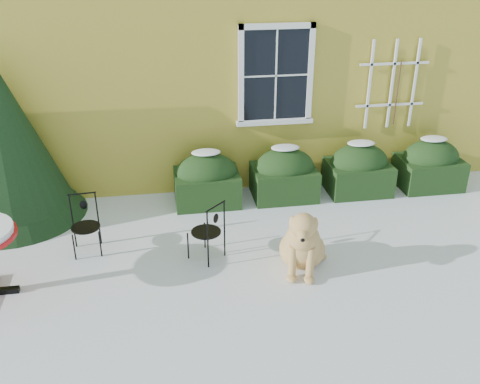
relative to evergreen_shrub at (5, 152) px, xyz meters
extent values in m
plane|color=white|center=(3.34, -2.59, -1.06)|extent=(80.00, 80.00, 0.00)
cube|color=black|center=(4.24, 0.37, 0.91)|extent=(1.05, 0.03, 1.45)
cube|color=white|center=(4.24, 0.36, 1.68)|extent=(1.23, 0.06, 0.09)
cube|color=white|center=(4.24, 0.36, 0.14)|extent=(1.23, 0.06, 0.09)
cube|color=white|center=(3.67, 0.36, 0.91)|extent=(0.09, 0.06, 1.63)
cube|color=white|center=(4.81, 0.36, 0.91)|extent=(0.09, 0.06, 1.63)
cube|color=white|center=(4.24, 0.35, 0.91)|extent=(0.02, 0.02, 1.45)
cube|color=white|center=(4.24, 0.35, 0.91)|extent=(1.05, 0.02, 0.02)
cube|color=white|center=(4.24, 0.36, 0.14)|extent=(1.29, 0.14, 0.07)
cube|color=white|center=(5.84, 0.35, 0.69)|extent=(0.04, 0.03, 1.50)
cube|color=white|center=(6.24, 0.35, 0.69)|extent=(0.04, 0.03, 1.50)
cube|color=white|center=(6.64, 0.35, 0.69)|extent=(0.04, 0.03, 1.50)
cube|color=white|center=(6.24, 0.35, 0.34)|extent=(1.20, 0.03, 0.04)
cube|color=white|center=(6.24, 0.35, 1.04)|extent=(1.20, 0.03, 0.04)
cylinder|color=#472D19|center=(6.34, 0.33, 0.54)|extent=(0.02, 0.02, 1.10)
cube|color=black|center=(3.04, -0.04, -0.80)|extent=(1.05, 0.80, 0.52)
ellipsoid|color=black|center=(3.04, -0.04, -0.54)|extent=(1.00, 0.72, 0.67)
ellipsoid|color=white|center=(3.04, -0.04, -0.18)|extent=(0.47, 0.32, 0.06)
cube|color=black|center=(4.34, -0.04, -0.80)|extent=(1.05, 0.80, 0.52)
ellipsoid|color=black|center=(4.34, -0.04, -0.54)|extent=(1.00, 0.72, 0.67)
ellipsoid|color=white|center=(4.34, -0.04, -0.18)|extent=(0.47, 0.32, 0.06)
cube|color=black|center=(5.64, -0.04, -0.80)|extent=(1.05, 0.80, 0.52)
ellipsoid|color=black|center=(5.64, -0.04, -0.54)|extent=(1.00, 0.72, 0.67)
ellipsoid|color=white|center=(5.64, -0.04, -0.18)|extent=(0.47, 0.32, 0.06)
cube|color=black|center=(6.94, -0.04, -0.80)|extent=(1.05, 0.80, 0.52)
ellipsoid|color=black|center=(6.94, -0.04, -0.54)|extent=(1.00, 0.72, 0.67)
ellipsoid|color=white|center=(6.94, -0.04, -0.18)|extent=(0.47, 0.32, 0.06)
cone|color=black|center=(0.00, 0.00, -0.43)|extent=(2.18, 2.18, 1.26)
cone|color=black|center=(0.00, 0.00, 0.26)|extent=(1.95, 1.95, 2.64)
cylinder|color=black|center=(2.86, -1.47, -0.86)|extent=(0.02, 0.02, 0.40)
cylinder|color=black|center=(2.60, -1.71, -0.86)|extent=(0.02, 0.02, 0.40)
cylinder|color=black|center=(3.10, -1.72, -0.86)|extent=(0.02, 0.02, 0.40)
cylinder|color=black|center=(2.85, -1.97, -0.86)|extent=(0.02, 0.02, 0.40)
cylinder|color=black|center=(2.85, -1.72, -0.66)|extent=(0.41, 0.41, 0.02)
cylinder|color=black|center=(3.10, -1.72, -0.44)|extent=(0.02, 0.02, 0.44)
cylinder|color=black|center=(2.85, -1.97, -0.44)|extent=(0.02, 0.02, 0.44)
cylinder|color=black|center=(2.98, -1.84, -0.22)|extent=(0.29, 0.29, 0.02)
ellipsoid|color=black|center=(2.98, -1.84, -0.40)|extent=(0.09, 0.09, 0.14)
cylinder|color=black|center=(1.07, -1.49, -0.87)|extent=(0.02, 0.02, 0.39)
cylinder|color=black|center=(1.42, -1.47, -0.87)|extent=(0.02, 0.02, 0.39)
cylinder|color=black|center=(1.04, -1.15, -0.87)|extent=(0.02, 0.02, 0.39)
cylinder|color=black|center=(1.39, -1.12, -0.87)|extent=(0.02, 0.02, 0.39)
cylinder|color=black|center=(1.23, -1.31, -0.67)|extent=(0.40, 0.40, 0.02)
cylinder|color=black|center=(1.04, -1.15, -0.46)|extent=(0.02, 0.02, 0.43)
cylinder|color=black|center=(1.39, -1.12, -0.46)|extent=(0.02, 0.02, 0.43)
cylinder|color=black|center=(1.21, -1.13, -0.24)|extent=(0.38, 0.05, 0.02)
ellipsoid|color=black|center=(1.21, -1.13, -0.41)|extent=(0.11, 0.03, 0.13)
ellipsoid|color=tan|center=(4.10, -2.08, -0.84)|extent=(0.78, 0.82, 0.50)
ellipsoid|color=tan|center=(4.04, -2.29, -0.61)|extent=(0.57, 0.54, 0.62)
sphere|color=tan|center=(4.02, -2.36, -0.48)|extent=(0.38, 0.38, 0.38)
cylinder|color=tan|center=(3.89, -2.41, -0.82)|extent=(0.10, 0.10, 0.49)
cylinder|color=tan|center=(4.10, -2.48, -0.82)|extent=(0.10, 0.10, 0.49)
ellipsoid|color=tan|center=(3.87, -2.46, -1.02)|extent=(0.13, 0.18, 0.08)
ellipsoid|color=tan|center=(4.08, -2.53, -1.02)|extent=(0.13, 0.18, 0.08)
cylinder|color=tan|center=(4.02, -2.37, -0.41)|extent=(0.30, 0.33, 0.27)
sphere|color=tan|center=(4.00, -2.42, -0.28)|extent=(0.33, 0.33, 0.33)
ellipsoid|color=tan|center=(3.96, -2.56, -0.32)|extent=(0.22, 0.29, 0.14)
sphere|color=black|center=(3.92, -2.67, -0.33)|extent=(0.06, 0.06, 0.06)
ellipsoid|color=tan|center=(3.88, -2.34, -0.28)|extent=(0.11, 0.13, 0.20)
ellipsoid|color=tan|center=(4.15, -2.42, -0.28)|extent=(0.11, 0.13, 0.20)
cylinder|color=tan|center=(4.37, -1.90, -1.00)|extent=(0.18, 0.40, 0.09)
camera|label=1|loc=(2.31, -7.97, 2.98)|focal=40.00mm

